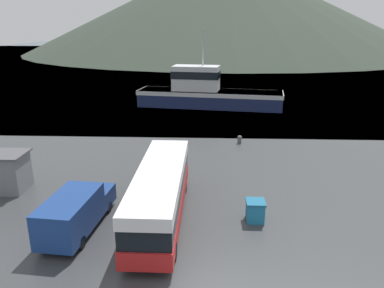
{
  "coord_description": "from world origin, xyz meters",
  "views": [
    {
      "loc": [
        -0.07,
        -14.01,
        10.85
      ],
      "look_at": [
        -1.27,
        13.88,
        2.0
      ],
      "focal_mm": 35.0,
      "sensor_mm": 36.0,
      "label": 1
    }
  ],
  "objects_px": {
    "delivery_van": "(76,211)",
    "storage_bin": "(255,211)",
    "tour_bus": "(160,191)",
    "fishing_boat": "(206,92)",
    "dock_kiosk": "(3,172)"
  },
  "relations": [
    {
      "from": "delivery_van",
      "to": "tour_bus",
      "type": "bearing_deg",
      "value": 24.46
    },
    {
      "from": "storage_bin",
      "to": "dock_kiosk",
      "type": "bearing_deg",
      "value": 167.94
    },
    {
      "from": "delivery_van",
      "to": "dock_kiosk",
      "type": "bearing_deg",
      "value": 148.53
    },
    {
      "from": "fishing_boat",
      "to": "storage_bin",
      "type": "height_order",
      "value": "fishing_boat"
    },
    {
      "from": "tour_bus",
      "to": "delivery_van",
      "type": "height_order",
      "value": "tour_bus"
    },
    {
      "from": "delivery_van",
      "to": "fishing_boat",
      "type": "bearing_deg",
      "value": 83.94
    },
    {
      "from": "tour_bus",
      "to": "delivery_van",
      "type": "xyz_separation_m",
      "value": [
        -4.46,
        -1.53,
        -0.55
      ]
    },
    {
      "from": "dock_kiosk",
      "to": "tour_bus",
      "type": "bearing_deg",
      "value": -17.65
    },
    {
      "from": "storage_bin",
      "to": "dock_kiosk",
      "type": "distance_m",
      "value": 17.15
    },
    {
      "from": "tour_bus",
      "to": "fishing_boat",
      "type": "bearing_deg",
      "value": 85.98
    },
    {
      "from": "fishing_boat",
      "to": "dock_kiosk",
      "type": "distance_m",
      "value": 31.73
    },
    {
      "from": "tour_bus",
      "to": "dock_kiosk",
      "type": "distance_m",
      "value": 11.83
    },
    {
      "from": "delivery_van",
      "to": "storage_bin",
      "type": "xyz_separation_m",
      "value": [
        9.95,
        1.54,
        -0.57
      ]
    },
    {
      "from": "storage_bin",
      "to": "tour_bus",
      "type": "bearing_deg",
      "value": -179.95
    },
    {
      "from": "tour_bus",
      "to": "dock_kiosk",
      "type": "bearing_deg",
      "value": 162.65
    }
  ]
}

